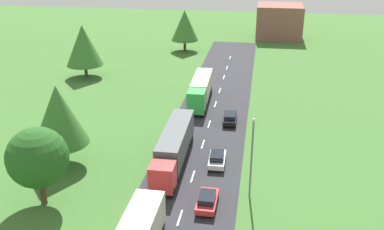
% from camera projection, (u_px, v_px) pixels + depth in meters
% --- Properties ---
extents(road, '(10.00, 140.00, 0.06)m').
position_uv_depth(road, '(180.00, 216.00, 39.50)').
color(road, '#2B2B30').
rests_on(road, ground).
extents(truck_second, '(2.73, 14.34, 3.73)m').
position_uv_depth(truck_second, '(174.00, 146.00, 47.89)').
color(truck_second, red).
rests_on(truck_second, road).
extents(truck_third, '(2.83, 12.77, 3.57)m').
position_uv_depth(truck_third, '(201.00, 89.00, 65.51)').
color(truck_third, green).
rests_on(truck_third, road).
extents(car_third, '(1.83, 3.95, 1.44)m').
position_uv_depth(car_third, '(207.00, 200.00, 40.46)').
color(car_third, red).
rests_on(car_third, road).
extents(car_fourth, '(1.87, 3.99, 1.47)m').
position_uv_depth(car_fourth, '(217.00, 159.00, 47.95)').
color(car_fourth, white).
rests_on(car_fourth, road).
extents(car_fifth, '(1.84, 4.37, 1.42)m').
position_uv_depth(car_fifth, '(230.00, 118.00, 58.74)').
color(car_fifth, black).
rests_on(car_fifth, road).
extents(lamppost_second, '(0.36, 0.36, 8.27)m').
position_uv_depth(lamppost_second, '(252.00, 154.00, 40.84)').
color(lamppost_second, slate).
rests_on(lamppost_second, ground).
extents(tree_oak, '(5.98, 5.98, 9.25)m').
position_uv_depth(tree_oak, '(59.00, 115.00, 46.16)').
color(tree_oak, '#513823').
rests_on(tree_oak, ground).
extents(tree_birch, '(5.87, 5.87, 8.84)m').
position_uv_depth(tree_birch, '(185.00, 25.00, 93.57)').
color(tree_birch, '#513823').
rests_on(tree_birch, ground).
extents(tree_maple, '(6.43, 6.43, 9.33)m').
position_uv_depth(tree_maple, '(83.00, 45.00, 76.04)').
color(tree_maple, '#513823').
rests_on(tree_maple, ground).
extents(tree_pine, '(5.67, 5.67, 7.78)m').
position_uv_depth(tree_pine, '(38.00, 158.00, 39.50)').
color(tree_pine, '#513823').
rests_on(tree_pine, ground).
extents(distant_building, '(10.92, 10.78, 8.00)m').
position_uv_depth(distant_building, '(279.00, 21.00, 106.68)').
color(distant_building, brown).
rests_on(distant_building, ground).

